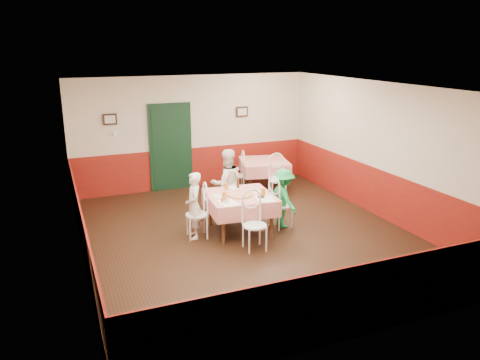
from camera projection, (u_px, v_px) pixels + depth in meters
name	position (u px, v px, depth m)	size (l,w,h in m)	color
floor	(248.00, 235.00, 8.96)	(7.00, 7.00, 0.00)	black
ceiling	(249.00, 87.00, 8.17)	(7.00, 7.00, 0.00)	white
back_wall	(193.00, 132.00, 11.67)	(6.00, 0.10, 2.80)	beige
front_wall	(367.00, 233.00, 5.45)	(6.00, 0.10, 2.80)	beige
left_wall	(76.00, 182.00, 7.47)	(0.10, 7.00, 2.80)	beige
right_wall	(382.00, 151.00, 9.65)	(0.10, 7.00, 2.80)	beige
wainscot_back	(194.00, 167.00, 11.91)	(6.00, 0.03, 1.00)	maroon
wainscot_front	(360.00, 301.00, 5.72)	(6.00, 0.03, 1.00)	maroon
wainscot_left	(83.00, 234.00, 7.73)	(0.03, 7.00, 1.00)	maroon
wainscot_right	(377.00, 192.00, 9.90)	(0.03, 7.00, 1.00)	maroon
door	(171.00, 148.00, 11.51)	(0.96, 0.06, 2.10)	black
picture_left	(110.00, 119.00, 10.77)	(0.32, 0.03, 0.26)	black
picture_right	(242.00, 112.00, 11.97)	(0.32, 0.03, 0.26)	black
thermostat	(115.00, 134.00, 10.91)	(0.10, 0.03, 0.10)	white
main_table	(240.00, 214.00, 9.02)	(1.22, 1.22, 0.77)	red
second_table	(264.00, 175.00, 11.63)	(1.12, 1.12, 0.77)	red
chair_left	(197.00, 215.00, 8.75)	(0.42, 0.42, 0.90)	white
chair_right	(281.00, 205.00, 9.25)	(0.42, 0.42, 0.90)	white
chair_far	(228.00, 197.00, 9.77)	(0.42, 0.42, 0.90)	white
chair_near	(255.00, 226.00, 8.22)	(0.42, 0.42, 0.90)	white
chair_second_a	(236.00, 176.00, 11.33)	(0.42, 0.42, 0.90)	white
chair_second_b	(278.00, 180.00, 10.94)	(0.42, 0.42, 0.90)	white
pizza	(240.00, 195.00, 8.85)	(0.47, 0.47, 0.03)	#B74723
plate_left	(219.00, 196.00, 8.79)	(0.25, 0.25, 0.01)	white
plate_right	(259.00, 192.00, 9.02)	(0.25, 0.25, 0.01)	white
plate_far	(233.00, 188.00, 9.30)	(0.25, 0.25, 0.01)	white
glass_a	(224.00, 196.00, 8.56)	(0.08, 0.08, 0.15)	#BF7219
glass_b	(263.00, 192.00, 8.79)	(0.08, 0.08, 0.15)	#BF7219
glass_c	(226.00, 186.00, 9.22)	(0.07, 0.07, 0.13)	#BF7219
beer_bottle	(238.00, 183.00, 9.26)	(0.06, 0.06, 0.21)	#381C0A
shaker_a	(225.00, 202.00, 8.38)	(0.04, 0.04, 0.09)	silver
shaker_b	(228.00, 202.00, 8.37)	(0.04, 0.04, 0.09)	silver
shaker_c	(222.00, 200.00, 8.46)	(0.04, 0.04, 0.09)	#B23319
menu_left	(228.00, 203.00, 8.46)	(0.30, 0.40, 0.00)	white
menu_right	(265.00, 199.00, 8.67)	(0.30, 0.40, 0.00)	white
wallet	(261.00, 197.00, 8.74)	(0.11, 0.09, 0.02)	black
diner_left	(194.00, 206.00, 8.68)	(0.46, 0.30, 1.26)	gray
diner_far	(227.00, 183.00, 9.74)	(0.71, 0.55, 1.45)	gray
diner_right	(283.00, 198.00, 9.22)	(0.77, 0.44, 1.19)	gray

